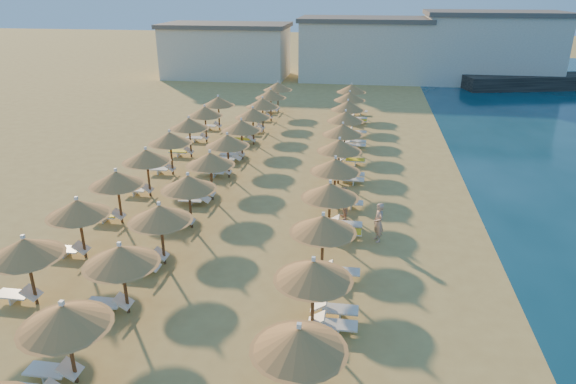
% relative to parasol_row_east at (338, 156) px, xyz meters
% --- Properties ---
extents(ground, '(220.00, 220.00, 0.00)m').
position_rel_parasol_row_east_xyz_m(ground, '(-2.56, -7.20, -2.30)').
color(ground, tan).
rests_on(ground, ground).
extents(hotel_blocks, '(47.35, 9.26, 8.10)m').
position_rel_parasol_row_east_xyz_m(hotel_blocks, '(1.09, 37.98, 1.40)').
color(hotel_blocks, silver).
rests_on(hotel_blocks, ground).
extents(parasol_row_east, '(2.66, 41.38, 2.85)m').
position_rel_parasol_row_east_xyz_m(parasol_row_east, '(0.00, 0.00, 0.00)').
color(parasol_row_east, brown).
rests_on(parasol_row_east, ground).
extents(parasol_row_west, '(2.66, 41.38, 2.85)m').
position_rel_parasol_row_east_xyz_m(parasol_row_west, '(-6.66, 0.00, 0.00)').
color(parasol_row_west, brown).
rests_on(parasol_row_west, ground).
extents(parasol_row_inland, '(2.66, 27.30, 2.85)m').
position_rel_parasol_row_east_xyz_m(parasol_row_inland, '(-10.25, 0.00, 0.00)').
color(parasol_row_inland, brown).
rests_on(parasol_row_inland, ground).
extents(loungers, '(13.32, 39.34, 0.66)m').
position_rel_parasol_row_east_xyz_m(loungers, '(-4.73, -0.22, -1.96)').
color(loungers, silver).
rests_on(loungers, ground).
extents(beachgoer_b, '(0.78, 0.93, 1.69)m').
position_rel_parasol_row_east_xyz_m(beachgoer_b, '(0.52, -3.23, -1.46)').
color(beachgoer_b, tan).
rests_on(beachgoer_b, ground).
extents(beachgoer_a, '(0.66, 0.79, 1.86)m').
position_rel_parasol_row_east_xyz_m(beachgoer_a, '(2.25, -5.31, -1.37)').
color(beachgoer_a, tan).
rests_on(beachgoer_a, ground).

